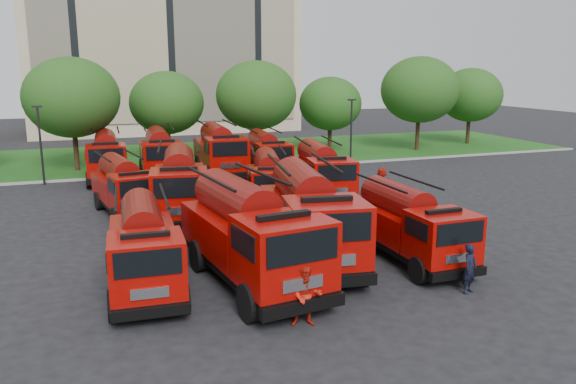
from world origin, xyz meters
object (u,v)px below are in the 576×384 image
at_px(fire_truck_10, 219,150).
at_px(fire_truck_11, 266,154).
at_px(fire_truck_2, 309,216).
at_px(firefighter_3, 396,255).
at_px(fire_truck_5, 180,184).
at_px(firefighter_1, 306,325).
at_px(fire_truck_4, 124,187).
at_px(firefighter_4, 127,236).
at_px(fire_truck_7, 321,172).
at_px(fire_truck_9, 160,154).
at_px(firefighter_2, 439,256).
at_px(firefighter_5, 381,200).
at_px(fire_truck_0, 144,247).
at_px(fire_truck_1, 250,234).
at_px(fire_truck_6, 269,181).
at_px(fire_truck_3, 409,224).
at_px(fire_truck_8, 106,156).
at_px(firefighter_0, 468,293).

bearing_deg(fire_truck_10, fire_truck_11, -19.58).
bearing_deg(fire_truck_2, firefighter_3, -0.72).
height_order(fire_truck_5, fire_truck_11, fire_truck_5).
distance_m(fire_truck_11, firefighter_1, 23.65).
xyz_separation_m(fire_truck_4, firefighter_4, (-0.25, -4.10, -1.46)).
height_order(fire_truck_7, fire_truck_9, fire_truck_9).
bearing_deg(fire_truck_9, firefighter_2, -64.22).
bearing_deg(firefighter_1, firefighter_4, 129.93).
bearing_deg(firefighter_5, fire_truck_2, 49.50).
relative_size(firefighter_2, firefighter_5, 0.97).
relative_size(fire_truck_0, firefighter_1, 3.53).
xyz_separation_m(fire_truck_5, firefighter_5, (11.45, -0.04, -1.73)).
xyz_separation_m(fire_truck_1, fire_truck_10, (3.53, 20.25, -0.04)).
relative_size(fire_truck_2, firefighter_4, 4.89).
bearing_deg(firefighter_2, fire_truck_1, 94.08).
bearing_deg(fire_truck_6, firefighter_5, 8.95).
distance_m(fire_truck_9, firefighter_2, 22.14).
distance_m(firefighter_3, firefighter_5, 9.67).
bearing_deg(fire_truck_1, fire_truck_3, -5.32).
height_order(fire_truck_1, firefighter_5, fire_truck_1).
bearing_deg(firefighter_4, fire_truck_6, -101.95).
distance_m(fire_truck_4, fire_truck_7, 10.91).
relative_size(fire_truck_0, firefighter_3, 3.89).
bearing_deg(fire_truck_2, firefighter_4, 147.32).
bearing_deg(fire_truck_0, fire_truck_3, 0.52).
bearing_deg(fire_truck_4, fire_truck_6, -19.19).
relative_size(fire_truck_11, firefighter_3, 3.98).
height_order(fire_truck_9, firefighter_4, fire_truck_9).
xyz_separation_m(fire_truck_3, fire_truck_6, (-2.62, 9.89, 0.02)).
xyz_separation_m(fire_truck_7, fire_truck_8, (-11.43, 10.02, 0.01)).
xyz_separation_m(fire_truck_0, fire_truck_10, (7.09, 19.54, 0.26)).
height_order(fire_truck_11, firefighter_4, fire_truck_11).
xyz_separation_m(fire_truck_10, firefighter_5, (7.00, -10.61, -1.76)).
distance_m(fire_truck_10, firefighter_3, 19.65).
xyz_separation_m(fire_truck_2, fire_truck_3, (3.77, -1.23, -0.35)).
bearing_deg(fire_truck_9, fire_truck_4, -104.90).
distance_m(fire_truck_4, firefighter_5, 14.22).
distance_m(fire_truck_11, firefighter_5, 10.31).
xyz_separation_m(fire_truck_7, firefighter_0, (-0.67, -14.49, -1.60)).
relative_size(fire_truck_2, fire_truck_3, 1.28).
bearing_deg(fire_truck_1, firefighter_2, -6.42).
distance_m(firefighter_0, firefighter_2, 3.72).
height_order(fire_truck_6, firefighter_4, fire_truck_6).
relative_size(fire_truck_5, firefighter_4, 4.65).
bearing_deg(fire_truck_7, fire_truck_4, -172.55).
distance_m(fire_truck_8, fire_truck_9, 3.54).
xyz_separation_m(fire_truck_9, firefighter_0, (7.28, -23.87, -1.67)).
bearing_deg(firefighter_2, fire_truck_3, 88.97).
distance_m(fire_truck_1, firefighter_1, 4.26).
bearing_deg(fire_truck_0, firefighter_4, 94.84).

